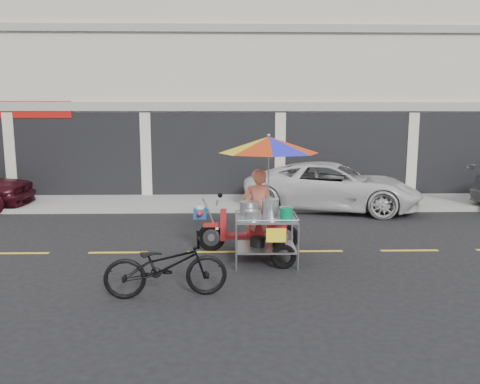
{
  "coord_description": "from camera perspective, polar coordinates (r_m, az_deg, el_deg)",
  "views": [
    {
      "loc": [
        -1.75,
        -9.28,
        2.7
      ],
      "look_at": [
        -1.5,
        0.6,
        1.15
      ],
      "focal_mm": 35.0,
      "sensor_mm": 36.0,
      "label": 1
    }
  ],
  "objects": [
    {
      "name": "food_vendor_rig",
      "position": [
        8.97,
        2.85,
        1.4
      ],
      "size": [
        2.4,
        1.94,
        2.44
      ],
      "rotation": [
        0.0,
        0.0,
        -0.01
      ],
      "color": "black",
      "rests_on": "ground"
    },
    {
      "name": "ground",
      "position": [
        9.82,
        8.94,
        -7.16
      ],
      "size": [
        90.0,
        90.0,
        0.0
      ],
      "primitive_type": "plane",
      "color": "black"
    },
    {
      "name": "white_pickup",
      "position": [
        14.22,
        11.15,
        0.7
      ],
      "size": [
        5.57,
        3.77,
        1.42
      ],
      "primitive_type": "imported",
      "rotation": [
        0.0,
        0.0,
        1.27
      ],
      "color": "silver",
      "rests_on": "ground"
    },
    {
      "name": "shophouse_block",
      "position": [
        20.44,
        11.77,
        13.05
      ],
      "size": [
        36.0,
        8.11,
        10.4
      ],
      "color": "beige",
      "rests_on": "ground"
    },
    {
      "name": "sidewalk",
      "position": [
        15.11,
        5.22,
        -1.12
      ],
      "size": [
        45.0,
        3.0,
        0.15
      ],
      "primitive_type": "cube",
      "color": "gray",
      "rests_on": "ground"
    },
    {
      "name": "near_bicycle",
      "position": [
        7.29,
        -9.03,
        -8.86
      ],
      "size": [
        1.93,
        0.87,
        0.98
      ],
      "primitive_type": "imported",
      "rotation": [
        0.0,
        0.0,
        1.69
      ],
      "color": "black",
      "rests_on": "ground"
    },
    {
      "name": "centerline",
      "position": [
        9.82,
        8.94,
        -7.13
      ],
      "size": [
        42.0,
        0.1,
        0.01
      ],
      "primitive_type": "cube",
      "color": "gold",
      "rests_on": "ground"
    }
  ]
}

